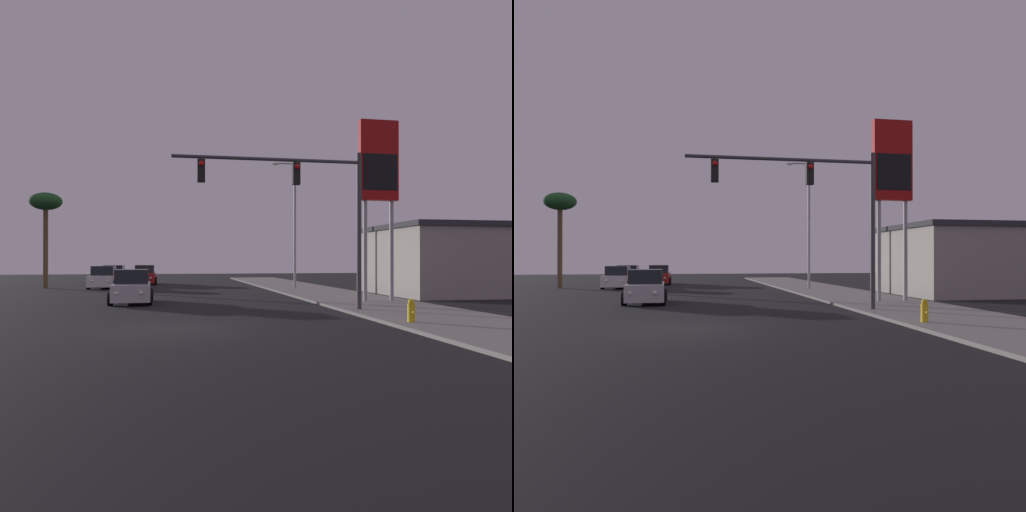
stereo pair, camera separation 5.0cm
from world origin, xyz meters
TOP-DOWN VIEW (x-y plane):
  - ground_plane at (0.00, 0.00)m, footprint 120.00×120.00m
  - sidewalk_right at (9.50, 10.00)m, footprint 5.00×60.00m
  - building_gas_station at (18.00, 12.44)m, footprint 10.30×8.30m
  - car_black at (-4.58, 28.25)m, footprint 2.04×4.33m
  - car_red at (-2.01, 28.76)m, footprint 2.04×4.32m
  - car_white at (-4.84, 23.20)m, footprint 2.04×4.33m
  - car_silver at (-1.89, 9.74)m, footprint 2.04×4.34m
  - traffic_light_mast at (5.43, 3.71)m, footprint 7.81×0.36m
  - street_lamp at (8.67, 18.36)m, footprint 1.74×0.24m
  - gas_station_sign at (10.22, 7.44)m, footprint 2.00×0.42m
  - fire_hydrant at (7.75, -0.63)m, footprint 0.24×0.34m
  - palm_tree_mid at (-9.16, 24.00)m, footprint 2.40×2.40m

SIDE VIEW (x-z plane):
  - ground_plane at x=0.00m, z-range 0.00..0.00m
  - sidewalk_right at x=9.50m, z-range 0.00..0.12m
  - fire_hydrant at x=7.75m, z-range 0.11..0.87m
  - car_black at x=-4.58m, z-range -0.08..1.60m
  - car_red at x=-2.01m, z-range -0.08..1.60m
  - car_white at x=-4.84m, z-range -0.08..1.60m
  - car_silver at x=-1.89m, z-range -0.08..1.60m
  - building_gas_station at x=18.00m, z-range 0.01..4.31m
  - traffic_light_mast at x=5.43m, z-range 1.50..8.00m
  - street_lamp at x=8.67m, z-range 0.62..9.62m
  - palm_tree_mid at x=-9.16m, z-range 2.63..9.87m
  - gas_station_sign at x=10.22m, z-range 2.12..11.12m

